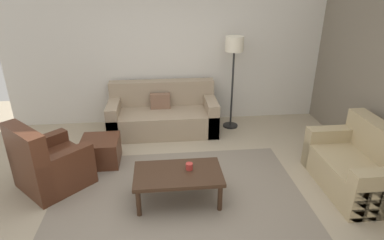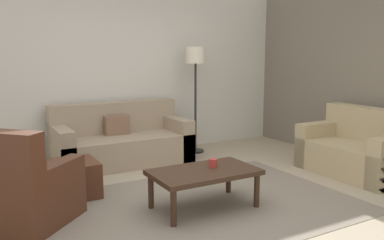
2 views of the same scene
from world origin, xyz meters
TOP-DOWN VIEW (x-y plane):
  - ground_plane at (0.00, 0.00)m, footprint 8.00×8.00m
  - rear_partition at (0.00, 2.60)m, footprint 6.00×0.12m
  - area_rug at (0.00, 0.00)m, footprint 3.26×2.28m
  - couch_main at (-0.14, 2.10)m, footprint 1.94×0.91m
  - couch_loveseat at (2.46, -0.04)m, footprint 0.85×1.37m
  - armchair_leather at (-1.72, 0.40)m, footprint 1.13×1.13m
  - ottoman at (-1.12, 0.97)m, footprint 0.56×0.56m
  - coffee_table at (0.00, -0.07)m, footprint 1.10×0.64m
  - cup at (0.15, -0.01)m, footprint 0.09×0.09m
  - lamp_standing at (1.14, 2.09)m, footprint 0.32×0.32m

SIDE VIEW (x-z plane):
  - ground_plane at x=0.00m, z-range 0.00..0.00m
  - area_rug at x=0.00m, z-range 0.00..0.01m
  - ottoman at x=-1.12m, z-range 0.00..0.40m
  - couch_main at x=-0.14m, z-range -0.14..0.74m
  - couch_loveseat at x=2.46m, z-range -0.14..0.74m
  - armchair_leather at x=-1.72m, z-range -0.17..0.78m
  - coffee_table at x=0.00m, z-range 0.15..0.56m
  - cup at x=0.15m, z-range 0.41..0.50m
  - rear_partition at x=0.00m, z-range 0.00..2.80m
  - lamp_standing at x=1.14m, z-range 0.55..2.26m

